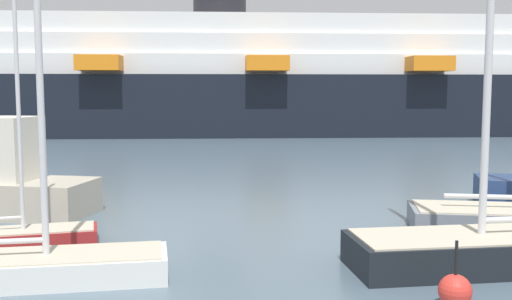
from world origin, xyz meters
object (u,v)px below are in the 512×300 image
at_px(sailboat_1, 23,262).
at_px(channel_buoy_0, 455,291).
at_px(sailboat_4, 504,242).
at_px(cruise_ship, 401,81).
at_px(sailboat_2, 9,235).

distance_m(sailboat_1, channel_buoy_0, 8.71).
xyz_separation_m(sailboat_4, channel_buoy_0, (-1.98, -2.51, -0.27)).
bearing_deg(cruise_ship, channel_buoy_0, -105.77).
bearing_deg(sailboat_2, sailboat_1, -77.70).
bearing_deg(channel_buoy_0, sailboat_1, 170.46).
bearing_deg(sailboat_1, sailboat_4, -3.70).
relative_size(sailboat_2, cruise_ship, 0.07).
height_order(sailboat_2, sailboat_4, sailboat_4).
relative_size(channel_buoy_0, cruise_ship, 0.01).
height_order(sailboat_1, sailboat_2, sailboat_1).
bearing_deg(cruise_ship, sailboat_2, -119.02).
distance_m(channel_buoy_0, cruise_ship, 47.65).
bearing_deg(sailboat_2, channel_buoy_0, -37.85).
xyz_separation_m(sailboat_2, channel_buoy_0, (10.02, -4.24, -0.02)).
height_order(sailboat_1, channel_buoy_0, sailboat_1).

